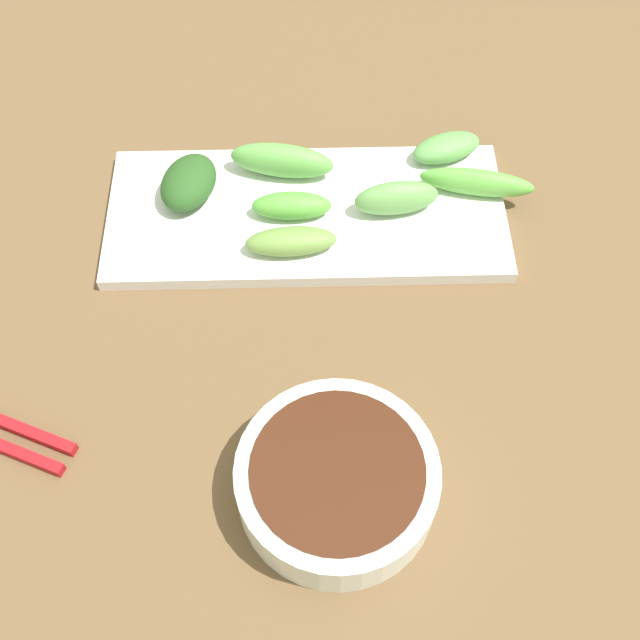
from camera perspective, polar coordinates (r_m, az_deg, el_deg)
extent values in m
cube|color=brown|center=(0.65, -0.19, 0.15)|extent=(2.10, 2.10, 0.02)
cylinder|color=white|center=(0.55, 1.21, -11.41)|extent=(0.14, 0.14, 0.04)
cylinder|color=#452111|center=(0.55, 1.22, -11.17)|extent=(0.12, 0.12, 0.03)
cube|color=white|center=(0.70, -0.95, 7.53)|extent=(0.15, 0.34, 0.01)
ellipsoid|color=#6DAE57|center=(0.68, 5.45, 8.63)|extent=(0.03, 0.07, 0.03)
ellipsoid|color=#65B946|center=(0.71, 11.09, 9.59)|extent=(0.04, 0.10, 0.02)
ellipsoid|color=#6AB450|center=(0.71, -2.73, 11.26)|extent=(0.04, 0.09, 0.03)
ellipsoid|color=#5FB240|center=(0.68, -2.04, 8.13)|extent=(0.03, 0.07, 0.02)
ellipsoid|color=#749E47|center=(0.66, -2.08, 5.61)|extent=(0.03, 0.08, 0.02)
ellipsoid|color=#2C5822|center=(0.70, -9.34, 9.64)|extent=(0.07, 0.06, 0.03)
ellipsoid|color=#67A854|center=(0.74, 8.98, 12.02)|extent=(0.05, 0.07, 0.02)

